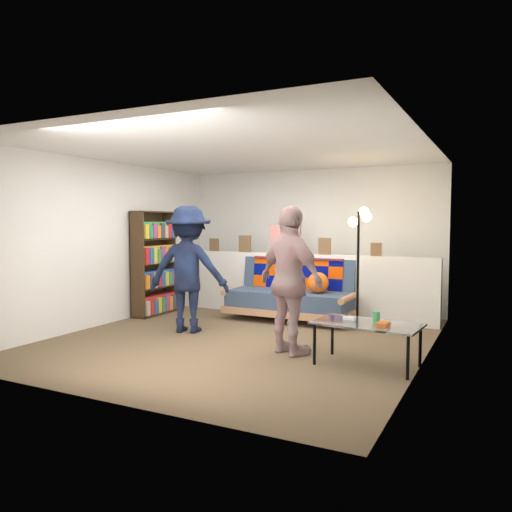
{
  "coord_description": "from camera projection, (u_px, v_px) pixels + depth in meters",
  "views": [
    {
      "loc": [
        3.0,
        -5.6,
        1.52
      ],
      "look_at": [
        0.0,
        0.4,
        1.05
      ],
      "focal_mm": 35.0,
      "sensor_mm": 36.0,
      "label": 1
    }
  ],
  "objects": [
    {
      "name": "ground",
      "position": [
        242.0,
        339.0,
        6.45
      ],
      "size": [
        5.0,
        5.0,
        0.0
      ],
      "primitive_type": "plane",
      "color": "brown",
      "rests_on": "ground"
    },
    {
      "name": "room_shell",
      "position": [
        258.0,
        210.0,
        6.75
      ],
      "size": [
        4.6,
        5.05,
        2.45
      ],
      "color": "silver",
      "rests_on": "ground"
    },
    {
      "name": "half_wall_ledge",
      "position": [
        295.0,
        285.0,
        8.02
      ],
      "size": [
        4.45,
        0.15,
        1.0
      ],
      "primitive_type": "cube",
      "color": "silver",
      "rests_on": "ground"
    },
    {
      "name": "ledge_decor",
      "position": [
        282.0,
        242.0,
        8.05
      ],
      "size": [
        2.97,
        0.02,
        0.45
      ],
      "color": "brown",
      "rests_on": "half_wall_ledge"
    },
    {
      "name": "futon_sofa",
      "position": [
        293.0,
        294.0,
        7.69
      ],
      "size": [
        1.97,
        0.96,
        0.84
      ],
      "color": "tan",
      "rests_on": "ground"
    },
    {
      "name": "bookshelf",
      "position": [
        154.0,
        267.0,
        8.08
      ],
      "size": [
        0.28,
        0.84,
        1.68
      ],
      "color": "#332011",
      "rests_on": "ground"
    },
    {
      "name": "coffee_table",
      "position": [
        368.0,
        326.0,
        5.21
      ],
      "size": [
        1.14,
        0.69,
        0.57
      ],
      "color": "black",
      "rests_on": "ground"
    },
    {
      "name": "floor_lamp",
      "position": [
        360.0,
        242.0,
        7.11
      ],
      "size": [
        0.37,
        0.32,
        1.73
      ],
      "color": "black",
      "rests_on": "ground"
    },
    {
      "name": "person_left",
      "position": [
        188.0,
        269.0,
        6.83
      ],
      "size": [
        1.25,
        0.92,
        1.73
      ],
      "primitive_type": "imported",
      "rotation": [
        0.0,
        0.0,
        3.41
      ],
      "color": "black",
      "rests_on": "ground"
    },
    {
      "name": "person_right",
      "position": [
        291.0,
        281.0,
        5.65
      ],
      "size": [
        1.07,
        0.82,
        1.69
      ],
      "primitive_type": "imported",
      "rotation": [
        0.0,
        0.0,
        2.66
      ],
      "color": "#D68A8C",
      "rests_on": "ground"
    }
  ]
}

